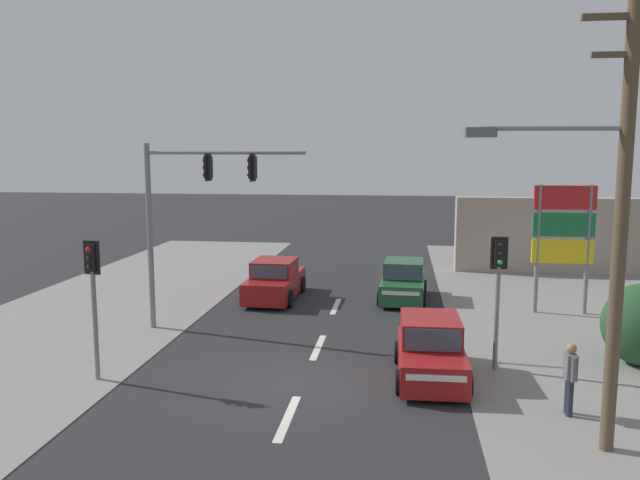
# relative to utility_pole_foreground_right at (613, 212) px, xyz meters

# --- Properties ---
(ground_plane) EXTENTS (140.00, 140.00, 0.00)m
(ground_plane) POSITION_rel_utility_pole_foreground_right_xyz_m (-6.21, 2.67, -4.61)
(ground_plane) COLOR #28282B
(lane_dash_near) EXTENTS (0.20, 2.40, 0.01)m
(lane_dash_near) POSITION_rel_utility_pole_foreground_right_xyz_m (-6.21, 0.67, -4.61)
(lane_dash_near) COLOR silver
(lane_dash_near) RESTS_ON ground
(lane_dash_mid) EXTENTS (0.20, 2.40, 0.01)m
(lane_dash_mid) POSITION_rel_utility_pole_foreground_right_xyz_m (-6.21, 5.67, -4.61)
(lane_dash_mid) COLOR silver
(lane_dash_mid) RESTS_ON ground
(lane_dash_far) EXTENTS (0.20, 2.40, 0.01)m
(lane_dash_far) POSITION_rel_utility_pole_foreground_right_xyz_m (-6.21, 10.67, -4.61)
(lane_dash_far) COLOR silver
(lane_dash_far) RESTS_ON ground
(kerb_left_verge) EXTENTS (8.00, 40.00, 0.02)m
(kerb_left_verge) POSITION_rel_utility_pole_foreground_right_xyz_m (-14.71, 6.67, -4.60)
(kerb_left_verge) COLOR gray
(kerb_left_verge) RESTS_ON ground
(utility_pole_foreground_right) EXTENTS (3.78, 0.44, 8.52)m
(utility_pole_foreground_right) POSITION_rel_utility_pole_foreground_right_xyz_m (0.00, 0.00, 0.00)
(utility_pole_foreground_right) COLOR brown
(utility_pole_foreground_right) RESTS_ON ground
(traffic_signal_mast) EXTENTS (5.26, 0.73, 6.00)m
(traffic_signal_mast) POSITION_rel_utility_pole_foreground_right_xyz_m (-10.57, 6.89, -0.46)
(traffic_signal_mast) COLOR slate
(traffic_signal_mast) RESTS_ON ground
(pedestal_signal_right_kerb) EXTENTS (0.44, 0.30, 3.56)m
(pedestal_signal_right_kerb) POSITION_rel_utility_pole_foreground_right_xyz_m (-1.33, 4.31, -2.19)
(pedestal_signal_right_kerb) COLOR slate
(pedestal_signal_right_kerb) RESTS_ON ground
(pedestal_signal_left_kerb) EXTENTS (0.44, 0.30, 3.56)m
(pedestal_signal_left_kerb) POSITION_rel_utility_pole_foreground_right_xyz_m (-11.38, 2.29, -2.19)
(pedestal_signal_left_kerb) COLOR slate
(pedestal_signal_left_kerb) RESTS_ON ground
(shopping_plaza_sign) EXTENTS (2.10, 0.16, 4.60)m
(shopping_plaza_sign) POSITION_rel_utility_pole_foreground_right_xyz_m (1.82, 10.67, -1.63)
(shopping_plaza_sign) COLOR slate
(shopping_plaza_sign) RESTS_ON ground
(shopfront_wall_far) EXTENTS (12.00, 1.00, 3.60)m
(shopfront_wall_far) POSITION_rel_utility_pole_foreground_right_xyz_m (4.79, 18.67, -2.81)
(shopfront_wall_far) COLOR #A39384
(shopfront_wall_far) RESTS_ON ground
(sedan_receding_far) EXTENTS (1.96, 4.27, 1.56)m
(sedan_receding_far) POSITION_rel_utility_pole_foreground_right_xyz_m (-8.72, 11.64, -3.91)
(sedan_receding_far) COLOR maroon
(sedan_receding_far) RESTS_ON ground
(hatchback_crossing_left) EXTENTS (1.92, 3.71, 1.53)m
(hatchback_crossing_left) POSITION_rel_utility_pole_foreground_right_xyz_m (-3.72, 12.08, -3.91)
(hatchback_crossing_left) COLOR #235633
(hatchback_crossing_left) RESTS_ON ground
(hatchback_oncoming_mid) EXTENTS (1.84, 3.67, 1.53)m
(hatchback_oncoming_mid) POSITION_rel_utility_pole_foreground_right_xyz_m (-3.05, 3.59, -3.91)
(hatchback_oncoming_mid) COLOR maroon
(hatchback_oncoming_mid) RESTS_ON ground
(pedestrian_at_kerb) EXTENTS (0.22, 0.56, 1.63)m
(pedestrian_at_kerb) POSITION_rel_utility_pole_foreground_right_xyz_m (-0.16, 1.59, -3.68)
(pedestrian_at_kerb) COLOR #232838
(pedestrian_at_kerb) RESTS_ON ground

